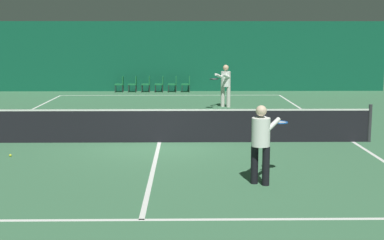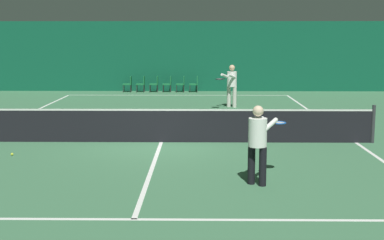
# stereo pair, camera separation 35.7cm
# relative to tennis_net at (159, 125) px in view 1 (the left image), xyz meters

# --- Properties ---
(ground_plane) EXTENTS (60.00, 60.00, 0.00)m
(ground_plane) POSITION_rel_tennis_net_xyz_m (0.00, 0.00, -0.51)
(ground_plane) COLOR #3D704C
(backdrop_curtain) EXTENTS (23.00, 0.12, 3.72)m
(backdrop_curtain) POSITION_rel_tennis_net_xyz_m (0.00, 13.95, 1.35)
(backdrop_curtain) COLOR #0F5138
(backdrop_curtain) RESTS_ON ground
(court_line_baseline_far) EXTENTS (11.00, 0.10, 0.00)m
(court_line_baseline_far) POSITION_rel_tennis_net_xyz_m (0.00, 11.90, -0.51)
(court_line_baseline_far) COLOR white
(court_line_baseline_far) RESTS_ON ground
(court_line_service_far) EXTENTS (8.25, 0.10, 0.00)m
(court_line_service_far) POSITION_rel_tennis_net_xyz_m (0.00, 6.40, -0.51)
(court_line_service_far) COLOR white
(court_line_service_far) RESTS_ON ground
(court_line_service_near) EXTENTS (8.25, 0.10, 0.00)m
(court_line_service_near) POSITION_rel_tennis_net_xyz_m (0.00, -6.40, -0.51)
(court_line_service_near) COLOR white
(court_line_service_near) RESTS_ON ground
(court_line_sideline_right) EXTENTS (0.10, 23.80, 0.00)m
(court_line_sideline_right) POSITION_rel_tennis_net_xyz_m (5.50, 0.00, -0.51)
(court_line_sideline_right) COLOR white
(court_line_sideline_right) RESTS_ON ground
(court_line_centre) EXTENTS (0.10, 12.80, 0.00)m
(court_line_centre) POSITION_rel_tennis_net_xyz_m (0.00, 0.00, -0.51)
(court_line_centre) COLOR white
(court_line_centre) RESTS_ON ground
(tennis_net) EXTENTS (12.00, 0.10, 1.07)m
(tennis_net) POSITION_rel_tennis_net_xyz_m (0.00, 0.00, 0.00)
(tennis_net) COLOR black
(tennis_net) RESTS_ON ground
(player_near) EXTENTS (1.02, 1.30, 1.62)m
(player_near) POSITION_rel_tennis_net_xyz_m (2.26, -4.27, 0.43)
(player_near) COLOR black
(player_near) RESTS_ON ground
(player_far) EXTENTS (1.06, 1.37, 1.77)m
(player_far) POSITION_rel_tennis_net_xyz_m (2.42, 7.44, 0.52)
(player_far) COLOR beige
(player_far) RESTS_ON ground
(courtside_chair_0) EXTENTS (0.44, 0.44, 0.84)m
(courtside_chair_0) POSITION_rel_tennis_net_xyz_m (-2.66, 13.40, -0.03)
(courtside_chair_0) COLOR #2D2D2D
(courtside_chair_0) RESTS_ON ground
(courtside_chair_1) EXTENTS (0.44, 0.44, 0.84)m
(courtside_chair_1) POSITION_rel_tennis_net_xyz_m (-1.96, 13.40, -0.03)
(courtside_chair_1) COLOR #2D2D2D
(courtside_chair_1) RESTS_ON ground
(courtside_chair_2) EXTENTS (0.44, 0.44, 0.84)m
(courtside_chair_2) POSITION_rel_tennis_net_xyz_m (-1.26, 13.40, -0.03)
(courtside_chair_2) COLOR #2D2D2D
(courtside_chair_2) RESTS_ON ground
(courtside_chair_3) EXTENTS (0.44, 0.44, 0.84)m
(courtside_chair_3) POSITION_rel_tennis_net_xyz_m (-0.55, 13.40, -0.03)
(courtside_chair_3) COLOR #2D2D2D
(courtside_chair_3) RESTS_ON ground
(courtside_chair_4) EXTENTS (0.44, 0.44, 0.84)m
(courtside_chair_4) POSITION_rel_tennis_net_xyz_m (0.15, 13.40, -0.03)
(courtside_chair_4) COLOR #2D2D2D
(courtside_chair_4) RESTS_ON ground
(courtside_chair_5) EXTENTS (0.44, 0.44, 0.84)m
(courtside_chair_5) POSITION_rel_tennis_net_xyz_m (0.85, 13.40, -0.03)
(courtside_chair_5) COLOR #2D2D2D
(courtside_chair_5) RESTS_ON ground
(tennis_ball) EXTENTS (0.07, 0.07, 0.07)m
(tennis_ball) POSITION_rel_tennis_net_xyz_m (-3.64, -1.73, -0.48)
(tennis_ball) COLOR #D1DB33
(tennis_ball) RESTS_ON ground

